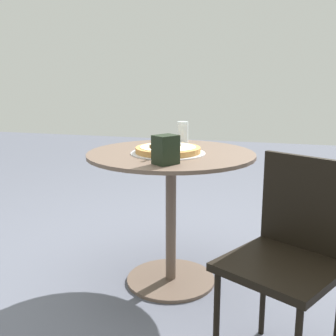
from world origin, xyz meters
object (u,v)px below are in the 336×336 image
object	(u,v)px
patio_table	(171,189)
pizza_on_tray	(168,150)
drinking_cup	(183,132)
napkin_dispenser	(166,150)
pizza_server	(164,144)
patio_chair_near	(291,248)

from	to	relation	value
patio_table	pizza_on_tray	distance (m)	0.21
drinking_cup	napkin_dispenser	xyz separation A→B (m)	(0.62, 0.07, 0.00)
pizza_on_tray	pizza_server	world-z (taller)	pizza_server
napkin_dispenser	pizza_server	bearing A→B (deg)	-126.20
drinking_cup	patio_chair_near	xyz separation A→B (m)	(0.85, 0.62, -0.30)
drinking_cup	pizza_on_tray	bearing A→B (deg)	1.99
napkin_dispenser	drinking_cup	bearing A→B (deg)	-138.33
patio_table	patio_chair_near	world-z (taller)	patio_chair_near
drinking_cup	napkin_dispenser	distance (m)	0.63
drinking_cup	patio_chair_near	world-z (taller)	drinking_cup
pizza_server	napkin_dispenser	world-z (taller)	napkin_dispenser
napkin_dispenser	patio_chair_near	size ratio (longest dim) A/B	0.16
pizza_server	drinking_cup	bearing A→B (deg)	-178.39
patio_table	patio_chair_near	size ratio (longest dim) A/B	1.07
pizza_on_tray	pizza_server	bearing A→B (deg)	-0.22
patio_table	pizza_server	distance (m)	0.27
drinking_cup	patio_chair_near	distance (m)	1.09
pizza_server	patio_table	bearing A→B (deg)	175.46
pizza_server	patio_chair_near	size ratio (longest dim) A/B	0.27
patio_chair_near	pizza_server	bearing A→B (deg)	-123.68
pizza_server	patio_chair_near	bearing A→B (deg)	56.32
patio_chair_near	drinking_cup	bearing A→B (deg)	-143.99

